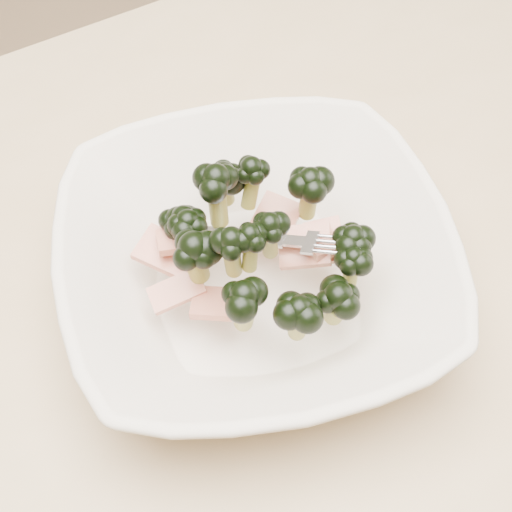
{
  "coord_description": "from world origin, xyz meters",
  "views": [
    {
      "loc": [
        -0.08,
        -0.3,
        1.26
      ],
      "look_at": [
        0.1,
        -0.02,
        0.8
      ],
      "focal_mm": 50.0,
      "sensor_mm": 36.0,
      "label": 1
    }
  ],
  "objects": [
    {
      "name": "dining_table",
      "position": [
        0.0,
        0.0,
        0.65
      ],
      "size": [
        1.2,
        0.8,
        0.75
      ],
      "color": "tan",
      "rests_on": "ground"
    },
    {
      "name": "broccoli_dish",
      "position": [
        0.1,
        -0.02,
        0.79
      ],
      "size": [
        0.4,
        0.4,
        0.12
      ],
      "color": "beige",
      "rests_on": "dining_table"
    }
  ]
}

